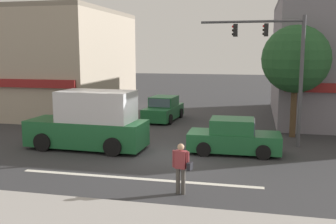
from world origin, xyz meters
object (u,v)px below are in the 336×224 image
traffic_light_mast (280,59)px  sedan_approaching_near (234,138)px  box_truck_crossing_leftbound (90,123)px  sedan_waiting_far (163,110)px  street_tree (296,59)px  pedestrian_foreground_with_bag (181,166)px  utility_pole_near_left (44,63)px

traffic_light_mast → sedan_approaching_near: bearing=-135.8°
traffic_light_mast → sedan_approaching_near: traffic_light_mast is taller
box_truck_crossing_leftbound → sedan_waiting_far: (1.57, 8.22, -0.54)m
street_tree → pedestrian_foreground_with_bag: size_ratio=3.54×
street_tree → traffic_light_mast: traffic_light_mast is taller
street_tree → sedan_waiting_far: bearing=156.4°
box_truck_crossing_leftbound → sedan_approaching_near: bearing=5.7°
street_tree → pedestrian_foreground_with_bag: 11.01m
traffic_light_mast → box_truck_crossing_leftbound: bearing=-163.2°
street_tree → utility_pole_near_left: utility_pole_near_left is taller
utility_pole_near_left → sedan_waiting_far: utility_pole_near_left is taller
sedan_approaching_near → sedan_waiting_far: size_ratio=0.98×
utility_pole_near_left → pedestrian_foreground_with_bag: size_ratio=4.41×
traffic_light_mast → utility_pole_near_left: bearing=170.6°
pedestrian_foreground_with_bag → box_truck_crossing_leftbound: bearing=137.1°
utility_pole_near_left → traffic_light_mast: bearing=-9.4°
utility_pole_near_left → traffic_light_mast: size_ratio=1.19×
traffic_light_mast → sedan_waiting_far: size_ratio=1.47×
sedan_approaching_near → pedestrian_foreground_with_bag: 5.73m
traffic_light_mast → box_truck_crossing_leftbound: 9.45m
sedan_waiting_far → sedan_approaching_near: bearing=-56.3°
box_truck_crossing_leftbound → pedestrian_foreground_with_bag: (5.28, -4.90, -0.30)m
street_tree → sedan_waiting_far: size_ratio=1.40×
street_tree → sedan_approaching_near: bearing=-125.1°
sedan_approaching_near → sedan_waiting_far: same height
street_tree → traffic_light_mast: 2.35m
sedan_approaching_near → sedan_waiting_far: 9.09m
utility_pole_near_left → sedan_approaching_near: 12.81m
box_truck_crossing_leftbound → traffic_light_mast: bearing=16.8°
utility_pole_near_left → sedan_waiting_far: 8.08m
box_truck_crossing_leftbound → sedan_waiting_far: bearing=79.2°
street_tree → box_truck_crossing_leftbound: size_ratio=1.04×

